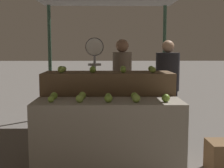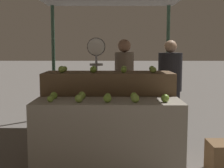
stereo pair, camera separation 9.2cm
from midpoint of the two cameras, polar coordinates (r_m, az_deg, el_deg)
name	(u,v)px [view 1 (the left image)]	position (r m, az deg, el deg)	size (l,w,h in m)	color
display_counter_front	(108,139)	(3.55, -1.43, -10.05)	(1.65, 0.55, 0.87)	gray
display_counter_back	(108,116)	(4.09, -1.38, -5.83)	(1.65, 0.55, 1.14)	brown
apple_front_0	(51,99)	(3.40, -11.86, -2.73)	(0.07, 0.07, 0.07)	#84AD3D
apple_front_1	(80,99)	(3.34, -6.72, -2.67)	(0.09, 0.09, 0.09)	#8EB247
apple_front_2	(108,98)	(3.32, -1.44, -2.66)	(0.09, 0.09, 0.09)	#7AA338
apple_front_3	(136,98)	(3.33, 3.66, -2.63)	(0.09, 0.09, 0.09)	#8EB247
apple_front_4	(166,98)	(3.39, 9.04, -2.54)	(0.09, 0.09, 0.09)	#7AA338
apple_front_5	(54,96)	(3.60, -11.28, -2.12)	(0.08, 0.08, 0.08)	#7AA338
apple_front_6	(82,95)	(3.56, -6.19, -2.09)	(0.08, 0.08, 0.08)	#8EB247
apple_front_7	(109,96)	(3.54, -1.36, -2.22)	(0.07, 0.07, 0.07)	#8EB247
apple_front_8	(134,96)	(3.54, 3.35, -2.16)	(0.08, 0.08, 0.08)	#84AD3D
apple_back_0	(61,69)	(3.94, -9.95, 2.63)	(0.09, 0.09, 0.09)	#8EB247
apple_back_1	(93,70)	(3.91, -4.20, 2.65)	(0.08, 0.08, 0.08)	#7AA338
apple_back_2	(123,70)	(3.91, 1.41, 2.59)	(0.07, 0.07, 0.07)	#7AA338
apple_back_3	(153,70)	(3.95, 6.83, 2.60)	(0.08, 0.08, 0.08)	#8EB247
apple_back_4	(64,69)	(4.17, -9.45, 2.75)	(0.07, 0.07, 0.07)	#8EB247
apple_back_5	(93,69)	(4.13, -4.14, 2.80)	(0.07, 0.07, 0.07)	#84AD3D
apple_back_6	(123,69)	(4.13, 1.42, 2.84)	(0.08, 0.08, 0.08)	#8EB247
apple_back_7	(151,69)	(4.14, 6.52, 2.80)	(0.08, 0.08, 0.08)	#7AA338
produce_scale	(95,67)	(4.72, -3.76, 3.10)	(0.27, 0.20, 1.60)	#99999E
person_vendor_at_scale	(122,80)	(5.09, 1.34, 0.71)	(0.35, 0.35, 1.59)	#2D2D38
person_customer_left	(167,81)	(5.32, 9.60, 0.56)	(0.47, 0.47, 1.58)	#2D2D38
wooden_crate_side	(224,157)	(3.96, 19.09, -12.46)	(0.36, 0.36, 0.36)	brown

